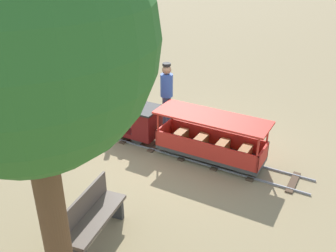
{
  "coord_description": "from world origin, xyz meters",
  "views": [
    {
      "loc": [
        -6.39,
        -3.33,
        4.22
      ],
      "look_at": [
        0.0,
        0.26,
        0.55
      ],
      "focal_mm": 40.23,
      "sensor_mm": 36.0,
      "label": 1
    }
  ],
  "objects_px": {
    "locomotive": "(133,120)",
    "park_bench": "(93,218)",
    "conductor_person": "(167,90)",
    "passenger_car": "(210,142)",
    "oak_tree_near": "(23,43)"
  },
  "relations": [
    {
      "from": "locomotive",
      "to": "oak_tree_near",
      "type": "bearing_deg",
      "value": -158.1
    },
    {
      "from": "conductor_person",
      "to": "oak_tree_near",
      "type": "height_order",
      "value": "oak_tree_near"
    },
    {
      "from": "locomotive",
      "to": "park_bench",
      "type": "distance_m",
      "value": 3.31
    },
    {
      "from": "park_bench",
      "to": "locomotive",
      "type": "bearing_deg",
      "value": 23.3
    },
    {
      "from": "conductor_person",
      "to": "park_bench",
      "type": "height_order",
      "value": "conductor_person"
    },
    {
      "from": "locomotive",
      "to": "park_bench",
      "type": "height_order",
      "value": "locomotive"
    },
    {
      "from": "oak_tree_near",
      "to": "locomotive",
      "type": "bearing_deg",
      "value": 21.9
    },
    {
      "from": "locomotive",
      "to": "passenger_car",
      "type": "xyz_separation_m",
      "value": [
        0.0,
        -1.93,
        -0.06
      ]
    },
    {
      "from": "passenger_car",
      "to": "conductor_person",
      "type": "xyz_separation_m",
      "value": [
        0.96,
        1.59,
        0.53
      ]
    },
    {
      "from": "locomotive",
      "to": "conductor_person",
      "type": "relative_size",
      "value": 0.89
    },
    {
      "from": "locomotive",
      "to": "passenger_car",
      "type": "height_order",
      "value": "locomotive"
    },
    {
      "from": "passenger_car",
      "to": "oak_tree_near",
      "type": "xyz_separation_m",
      "value": [
        -4.01,
        0.32,
        2.92
      ]
    },
    {
      "from": "conductor_person",
      "to": "park_bench",
      "type": "relative_size",
      "value": 1.2
    },
    {
      "from": "conductor_person",
      "to": "park_bench",
      "type": "xyz_separation_m",
      "value": [
        -4.0,
        -0.97,
        -0.54
      ]
    },
    {
      "from": "passenger_car",
      "to": "conductor_person",
      "type": "distance_m",
      "value": 1.93
    }
  ]
}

